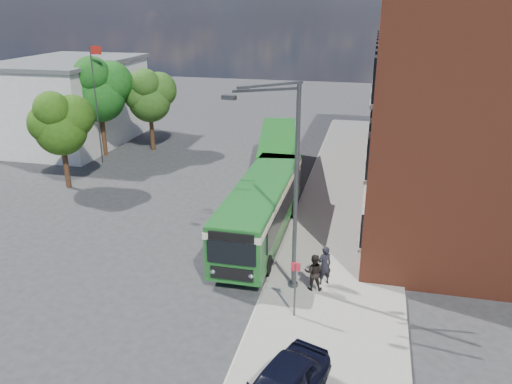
# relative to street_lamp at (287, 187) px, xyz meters

# --- Properties ---
(ground) EXTENTS (120.00, 120.00, 0.00)m
(ground) POSITION_rel_street_lamp_xyz_m (-4.84, 2.00, -4.79)
(ground) COLOR #2C2C2F
(ground) RESTS_ON ground
(pavement) EXTENTS (6.00, 48.00, 0.15)m
(pavement) POSITION_rel_street_lamp_xyz_m (2.16, 10.00, -4.72)
(pavement) COLOR gray
(pavement) RESTS_ON ground
(kerb_line) EXTENTS (0.12, 48.00, 0.01)m
(kerb_line) POSITION_rel_street_lamp_xyz_m (-0.89, 10.00, -4.79)
(kerb_line) COLOR beige
(kerb_line) RESTS_ON ground
(brick_office) EXTENTS (12.10, 26.00, 14.20)m
(brick_office) POSITION_rel_street_lamp_xyz_m (9.16, 14.00, 2.18)
(brick_office) COLOR brown
(brick_office) RESTS_ON ground
(white_building) EXTENTS (9.40, 13.40, 7.30)m
(white_building) POSITION_rel_street_lamp_xyz_m (-22.84, 20.00, -1.13)
(white_building) COLOR silver
(white_building) RESTS_ON ground
(flagpole) EXTENTS (0.95, 0.10, 9.00)m
(flagpole) POSITION_rel_street_lamp_xyz_m (-17.29, 15.00, 0.15)
(flagpole) COLOR #3D4042
(flagpole) RESTS_ON ground
(street_lamp) EXTENTS (2.96, 2.38, 9.00)m
(street_lamp) POSITION_rel_street_lamp_xyz_m (0.00, 0.00, 0.00)
(street_lamp) COLOR #3D4042
(street_lamp) RESTS_ON ground
(bus_stop_sign) EXTENTS (0.35, 0.08, 2.52)m
(bus_stop_sign) POSITION_rel_street_lamp_xyz_m (0.76, -2.20, -3.28)
(bus_stop_sign) COLOR #3D4042
(bus_stop_sign) RESTS_ON ground
(bus_front) EXTENTS (2.65, 11.71, 3.02)m
(bus_front) POSITION_rel_street_lamp_xyz_m (-2.18, 4.81, -2.96)
(bus_front) COLOR #1E6123
(bus_front) RESTS_ON ground
(bus_rear) EXTENTS (4.48, 11.77, 3.02)m
(bus_rear) POSITION_rel_street_lamp_xyz_m (-3.25, 15.05, -2.96)
(bus_rear) COLOR #1A641B
(bus_rear) RESTS_ON ground
(pedestrian_a) EXTENTS (0.80, 0.73, 1.83)m
(pedestrian_a) POSITION_rel_street_lamp_xyz_m (1.65, 0.50, -3.73)
(pedestrian_a) COLOR black
(pedestrian_a) RESTS_ON pavement
(pedestrian_b) EXTENTS (0.87, 0.70, 1.67)m
(pedestrian_b) POSITION_rel_street_lamp_xyz_m (1.24, -0.06, -3.81)
(pedestrian_b) COLOR black
(pedestrian_b) RESTS_ON pavement
(tree_left) EXTENTS (3.94, 3.75, 6.65)m
(tree_left) POSITION_rel_street_lamp_xyz_m (-16.66, 9.26, -0.28)
(tree_left) COLOR #3C2316
(tree_left) RESTS_ON ground
(tree_mid) EXTENTS (4.78, 4.55, 8.07)m
(tree_mid) POSITION_rel_street_lamp_xyz_m (-18.05, 16.84, 0.69)
(tree_mid) COLOR #3C2316
(tree_mid) RESTS_ON ground
(tree_right) EXTENTS (4.10, 3.90, 6.92)m
(tree_right) POSITION_rel_street_lamp_xyz_m (-14.92, 19.29, -0.10)
(tree_right) COLOR #3C2316
(tree_right) RESTS_ON ground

